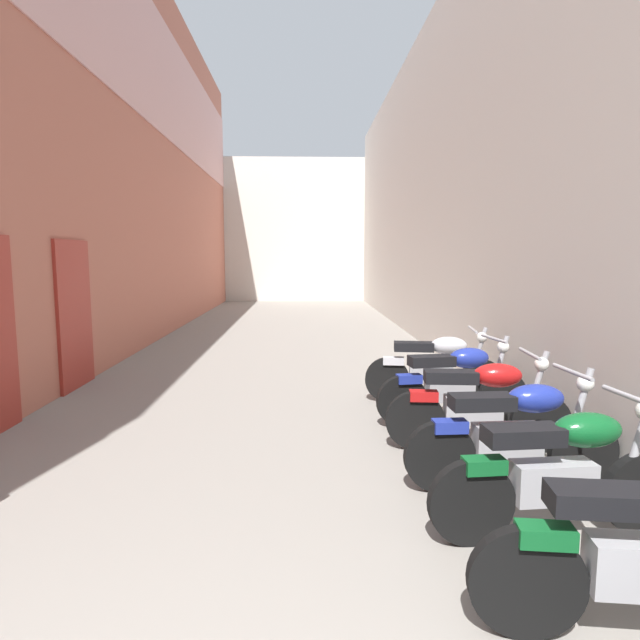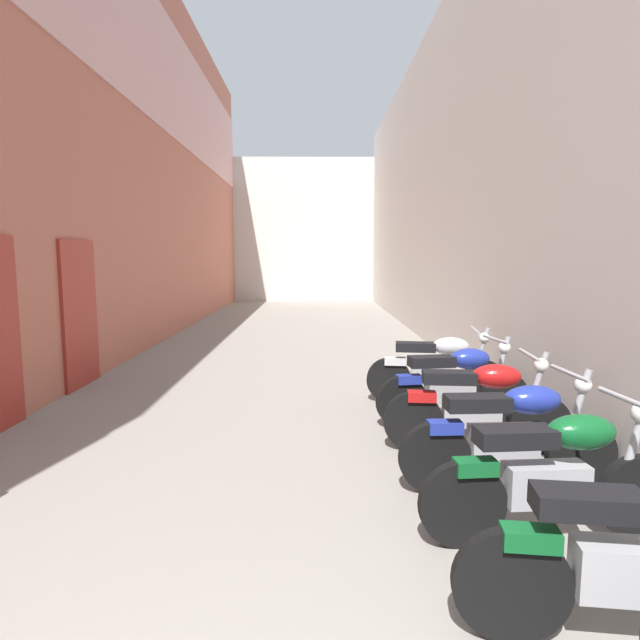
% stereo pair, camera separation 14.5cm
% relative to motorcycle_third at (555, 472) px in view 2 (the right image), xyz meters
% --- Properties ---
extents(ground_plane, '(39.17, 39.17, 0.00)m').
position_rel_motorcycle_third_xyz_m(ground_plane, '(-2.12, 6.24, -0.50)').
color(ground_plane, gray).
extents(building_left, '(0.45, 23.17, 8.77)m').
position_rel_motorcycle_third_xyz_m(building_left, '(-5.38, 8.19, 3.92)').
color(building_left, '#B76651').
rests_on(building_left, ground).
extents(building_right, '(0.45, 23.17, 7.08)m').
position_rel_motorcycle_third_xyz_m(building_right, '(1.14, 8.24, 3.04)').
color(building_right, beige).
rests_on(building_right, ground).
extents(building_far_end, '(9.12, 2.00, 6.23)m').
position_rel_motorcycle_third_xyz_m(building_far_end, '(-2.12, 20.82, 2.61)').
color(building_far_end, beige).
rests_on(building_far_end, ground).
extents(motorcycle_third, '(1.85, 0.58, 1.04)m').
position_rel_motorcycle_third_xyz_m(motorcycle_third, '(0.00, 0.00, 0.00)').
color(motorcycle_third, black).
rests_on(motorcycle_third, ground).
extents(motorcycle_fourth, '(1.85, 0.58, 1.04)m').
position_rel_motorcycle_third_xyz_m(motorcycle_fourth, '(0.00, 0.81, 0.00)').
color(motorcycle_fourth, black).
rests_on(motorcycle_fourth, ground).
extents(motorcycle_fifth, '(1.85, 0.58, 1.04)m').
position_rel_motorcycle_third_xyz_m(motorcycle_fifth, '(-0.00, 1.69, 0.00)').
color(motorcycle_fifth, black).
rests_on(motorcycle_fifth, ground).
extents(motorcycle_sixth, '(1.84, 0.58, 1.04)m').
position_rel_motorcycle_third_xyz_m(motorcycle_sixth, '(-0.00, 2.55, 0.00)').
color(motorcycle_sixth, black).
rests_on(motorcycle_sixth, ground).
extents(motorcycle_seventh, '(1.84, 0.58, 1.04)m').
position_rel_motorcycle_third_xyz_m(motorcycle_seventh, '(-0.00, 3.44, 0.00)').
color(motorcycle_seventh, black).
rests_on(motorcycle_seventh, ground).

